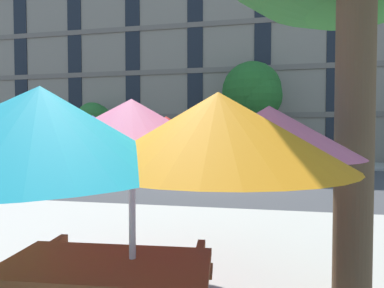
{
  "coord_description": "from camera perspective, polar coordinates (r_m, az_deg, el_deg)",
  "views": [
    {
      "loc": [
        1.02,
        -11.42,
        1.87
      ],
      "look_at": [
        -1.53,
        3.2,
        1.4
      ],
      "focal_mm": 27.22,
      "sensor_mm": 36.0,
      "label": 1
    }
  ],
  "objects": [
    {
      "name": "ground_plane",
      "position": [
        11.62,
        4.78,
        -7.45
      ],
      "size": [
        120.0,
        120.0,
        0.0
      ],
      "primitive_type": "plane",
      "color": "#424244"
    },
    {
      "name": "apartment_building",
      "position": [
        27.13,
        7.74,
        14.85
      ],
      "size": [
        46.33,
        12.08,
        16.0
      ],
      "color": "gray",
      "rests_on": "ground"
    },
    {
      "name": "sidewalk_far",
      "position": [
        18.34,
        6.68,
        -3.86
      ],
      "size": [
        56.0,
        3.6,
        0.12
      ],
      "primitive_type": "cube",
      "color": "#9E998E",
      "rests_on": "ground"
    },
    {
      "name": "pickup_red",
      "position": [
        18.14,
        -23.49,
        -1.0
      ],
      "size": [
        5.1,
        2.12,
        2.2
      ],
      "color": "#B21E19",
      "rests_on": "ground"
    },
    {
      "name": "patio_umbrella",
      "position": [
        2.61,
        -11.73,
        2.54
      ],
      "size": [
        3.74,
        3.74,
        2.18
      ],
      "color": "silver",
      "rests_on": "ground"
    },
    {
      "name": "sedan_black",
      "position": [
        15.62,
        -4.21,
        -1.57
      ],
      "size": [
        4.4,
        1.98,
        1.78
      ],
      "color": "black",
      "rests_on": "ground"
    },
    {
      "name": "street_tree_left",
      "position": [
        21.24,
        -18.71,
        4.34
      ],
      "size": [
        2.55,
        2.55,
        4.09
      ],
      "color": "#4C3823",
      "rests_on": "ground"
    },
    {
      "name": "sedan_silver",
      "position": [
        15.35,
        19.2,
        -1.72
      ],
      "size": [
        4.4,
        1.98,
        1.78
      ],
      "color": "#A8AAB2",
      "rests_on": "ground"
    },
    {
      "name": "street_tree_middle",
      "position": [
        18.3,
        12.11,
        9.58
      ],
      "size": [
        3.61,
        3.64,
        6.34
      ],
      "color": "#4C3823",
      "rests_on": "ground"
    }
  ]
}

